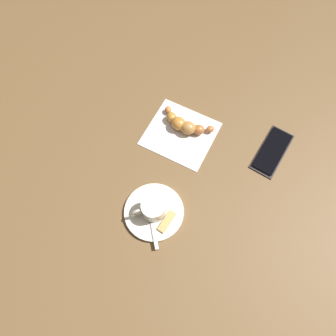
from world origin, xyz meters
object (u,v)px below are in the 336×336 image
sugar_packet (167,221)px  napkin (180,133)px  croissant (184,124)px  teaspoon (150,212)px  saucer (154,212)px  cell_phone (272,151)px  espresso_cup (153,209)px

sugar_packet → napkin: 0.25m
croissant → sugar_packet: bearing=28.6°
teaspoon → sugar_packet: teaspoon is taller
saucer → croissant: 0.25m
teaspoon → croissant: bearing=-161.3°
saucer → cell_phone: 0.36m
espresso_cup → sugar_packet: bearing=91.2°
espresso_cup → teaspoon: bearing=-43.1°
napkin → croissant: size_ratio=1.19×
espresso_cup → cell_phone: 0.36m
espresso_cup → cell_phone: espresso_cup is taller
espresso_cup → teaspoon: (0.01, -0.01, -0.02)m
sugar_packet → croissant: 0.27m
espresso_cup → croissant: (-0.24, -0.09, -0.02)m
teaspoon → napkin: size_ratio=0.64×
saucer → sugar_packet: bearing=89.1°
espresso_cup → cell_phone: bearing=156.6°
espresso_cup → teaspoon: 0.02m
sugar_packet → cell_phone: bearing=-22.1°
napkin → croissant: 0.03m
teaspoon → napkin: 0.24m
espresso_cup → teaspoon: espresso_cup is taller
cell_phone → croissant: bearing=-68.9°
espresso_cup → cell_phone: (-0.33, 0.14, -0.03)m
cell_phone → saucer: bearing=-23.3°
napkin → croissant: croissant is taller
espresso_cup → croissant: bearing=-159.8°
napkin → cell_phone: (-0.11, 0.23, 0.00)m
espresso_cup → croissant: 0.26m
sugar_packet → napkin: bearing=24.9°
sugar_packet → teaspoon: bearing=92.5°
saucer → espresso_cup: 0.03m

